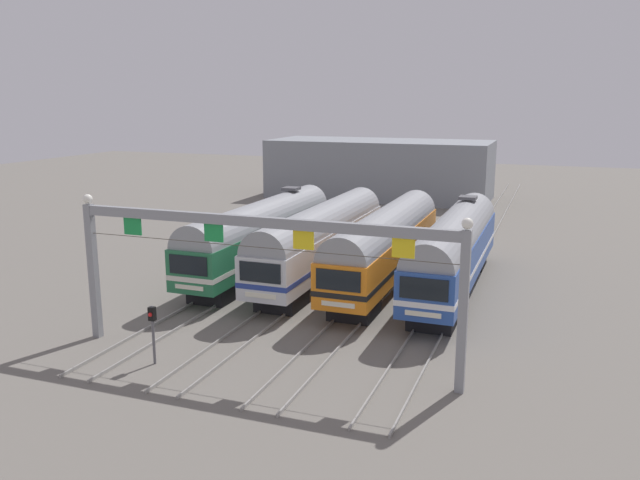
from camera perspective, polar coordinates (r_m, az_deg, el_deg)
ground_plane at (r=40.93m, az=2.88°, el=-3.66°), size 160.00×160.00×0.00m
track_bed at (r=56.91m, az=8.04°, el=0.89°), size 14.05×70.00×0.15m
commuter_train_green at (r=42.52m, az=-5.17°, el=0.65°), size 2.88×18.06×5.05m
commuter_train_silver at (r=40.92m, az=0.13°, el=0.23°), size 2.88×18.06×4.77m
commuter_train_orange at (r=39.71m, az=5.80°, el=-0.21°), size 2.88×18.06×4.77m
commuter_train_blue at (r=38.91m, az=11.76°, el=-0.67°), size 2.88×18.06×5.05m
catenary_gantry at (r=27.46m, az=-5.52°, el=-0.70°), size 17.78×0.44×6.97m
yard_signal_mast at (r=28.90m, az=-14.55°, el=-7.14°), size 0.28×0.35×2.64m
maintenance_building at (r=75.20m, az=5.29°, el=6.24°), size 24.95×10.00×6.61m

